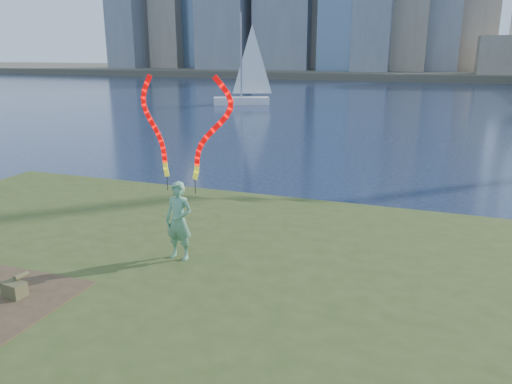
% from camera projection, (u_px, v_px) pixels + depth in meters
% --- Properties ---
extents(ground, '(320.00, 320.00, 0.00)m').
position_uv_depth(ground, '(172.00, 287.00, 10.77)').
color(ground, '#19263F').
rests_on(ground, ground).
extents(grassy_knoll, '(20.00, 18.00, 0.80)m').
position_uv_depth(grassy_knoll, '(106.00, 327.00, 8.60)').
color(grassy_knoll, '#3C4D1B').
rests_on(grassy_knoll, ground).
extents(far_shore, '(320.00, 40.00, 1.20)m').
position_uv_depth(far_shore, '(413.00, 73.00, 96.50)').
color(far_shore, '#4E4939').
rests_on(far_shore, ground).
extents(woman_with_ribbons, '(2.05, 0.42, 4.01)m').
position_uv_depth(woman_with_ribbons, '(179.00, 192.00, 9.94)').
color(woman_with_ribbons, '#197F39').
rests_on(woman_with_ribbons, grassy_knoll).
extents(canvas_bag, '(0.42, 0.47, 0.37)m').
position_uv_depth(canvas_bag, '(15.00, 289.00, 8.64)').
color(canvas_bag, '#4C4C26').
rests_on(canvas_bag, grassy_knoll).
extents(sailboat, '(5.34, 3.59, 8.24)m').
position_uv_depth(sailboat, '(244.00, 89.00, 46.28)').
color(sailboat, white).
rests_on(sailboat, ground).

